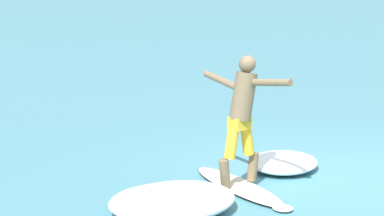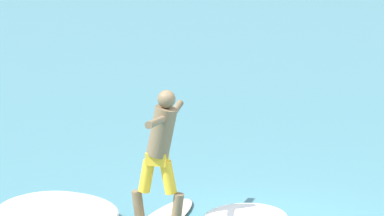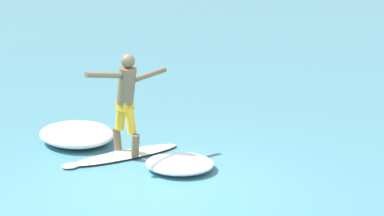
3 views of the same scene
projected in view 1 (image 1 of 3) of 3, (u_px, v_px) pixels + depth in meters
ground_plane at (335, 178)px, 12.45m from camera, size 200.00×200.00×0.00m
surfboard at (240, 187)px, 11.96m from camera, size 0.72×2.15×0.20m
surfer at (243, 110)px, 11.79m from camera, size 0.74×1.54×1.71m
wave_foam_at_tail at (174, 201)px, 11.02m from camera, size 1.85×1.59×0.31m
wave_foam_at_nose at (162, 202)px, 11.01m from camera, size 1.62×1.53×0.28m
wave_foam_beside at (283, 162)px, 12.83m from camera, size 1.44×1.47×0.20m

